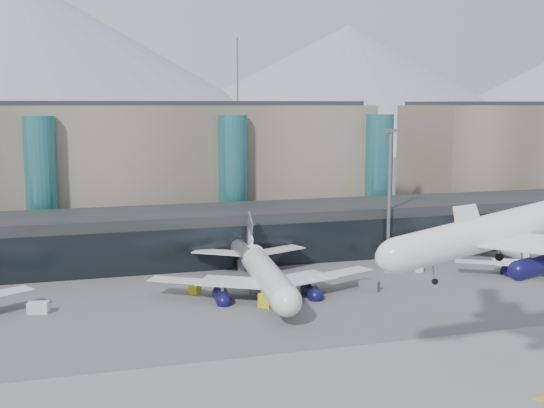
{
  "coord_description": "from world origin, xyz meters",
  "views": [
    {
      "loc": [
        -28.79,
        -71.24,
        30.33
      ],
      "look_at": [
        1.56,
        32.0,
        14.51
      ],
      "focal_mm": 45.0,
      "sensor_mm": 36.0,
      "label": 1
    }
  ],
  "objects_px": {
    "veh_a": "(38,308)",
    "lightmast_mid": "(389,187)",
    "hero_jet": "(525,216)",
    "veh_h": "(270,299)",
    "jet_parked_mid": "(263,263)",
    "jet_parked_right": "(533,250)",
    "veh_c": "(369,286)",
    "veh_b": "(195,289)",
    "veh_d": "(418,267)",
    "veh_g": "(393,267)"
  },
  "relations": [
    {
      "from": "jet_parked_right",
      "to": "veh_c",
      "type": "distance_m",
      "value": 34.73
    },
    {
      "from": "veh_h",
      "to": "jet_parked_mid",
      "type": "bearing_deg",
      "value": 42.51
    },
    {
      "from": "veh_c",
      "to": "veh_d",
      "type": "xyz_separation_m",
      "value": [
        14.22,
        9.87,
        -0.1
      ]
    },
    {
      "from": "veh_a",
      "to": "veh_c",
      "type": "xyz_separation_m",
      "value": [
        51.6,
        -2.57,
        0.04
      ]
    },
    {
      "from": "veh_a",
      "to": "veh_h",
      "type": "relative_size",
      "value": 0.77
    },
    {
      "from": "hero_jet",
      "to": "veh_h",
      "type": "bearing_deg",
      "value": 126.09
    },
    {
      "from": "jet_parked_right",
      "to": "veh_h",
      "type": "distance_m",
      "value": 52.84
    },
    {
      "from": "jet_parked_mid",
      "to": "veh_c",
      "type": "bearing_deg",
      "value": -99.09
    },
    {
      "from": "veh_b",
      "to": "jet_parked_mid",
      "type": "bearing_deg",
      "value": -73.25
    },
    {
      "from": "veh_a",
      "to": "veh_d",
      "type": "height_order",
      "value": "veh_a"
    },
    {
      "from": "veh_c",
      "to": "veh_g",
      "type": "bearing_deg",
      "value": 88.83
    },
    {
      "from": "lightmast_mid",
      "to": "veh_h",
      "type": "xyz_separation_m",
      "value": [
        -30.76,
        -23.02,
        -13.36
      ]
    },
    {
      "from": "veh_d",
      "to": "veh_h",
      "type": "bearing_deg",
      "value": 129.93
    },
    {
      "from": "veh_c",
      "to": "veh_d",
      "type": "relative_size",
      "value": 1.16
    },
    {
      "from": "veh_d",
      "to": "veh_h",
      "type": "xyz_separation_m",
      "value": [
        -32.11,
        -13.18,
        0.29
      ]
    },
    {
      "from": "veh_c",
      "to": "veh_b",
      "type": "bearing_deg",
      "value": -152.89
    },
    {
      "from": "veh_d",
      "to": "veh_h",
      "type": "distance_m",
      "value": 34.71
    },
    {
      "from": "veh_c",
      "to": "veh_d",
      "type": "height_order",
      "value": "veh_c"
    },
    {
      "from": "jet_parked_mid",
      "to": "jet_parked_right",
      "type": "xyz_separation_m",
      "value": [
        51.25,
        -0.25,
        -0.77
      ]
    },
    {
      "from": "veh_c",
      "to": "lightmast_mid",
      "type": "bearing_deg",
      "value": 97.61
    },
    {
      "from": "veh_d",
      "to": "veh_h",
      "type": "height_order",
      "value": "veh_h"
    },
    {
      "from": "veh_d",
      "to": "veh_g",
      "type": "bearing_deg",
      "value": 100.16
    },
    {
      "from": "veh_h",
      "to": "veh_b",
      "type": "bearing_deg",
      "value": 94.42
    },
    {
      "from": "hero_jet",
      "to": "veh_c",
      "type": "distance_m",
      "value": 39.14
    },
    {
      "from": "jet_parked_mid",
      "to": "veh_a",
      "type": "bearing_deg",
      "value": 97.97
    },
    {
      "from": "veh_g",
      "to": "veh_a",
      "type": "bearing_deg",
      "value": -135.49
    },
    {
      "from": "veh_h",
      "to": "lightmast_mid",
      "type": "bearing_deg",
      "value": -3.23
    },
    {
      "from": "hero_jet",
      "to": "veh_d",
      "type": "relative_size",
      "value": 13.03
    },
    {
      "from": "veh_g",
      "to": "jet_parked_mid",
      "type": "bearing_deg",
      "value": -129.61
    },
    {
      "from": "veh_a",
      "to": "veh_c",
      "type": "height_order",
      "value": "veh_c"
    },
    {
      "from": "veh_a",
      "to": "lightmast_mid",
      "type": "bearing_deg",
      "value": 27.73
    },
    {
      "from": "lightmast_mid",
      "to": "veh_a",
      "type": "height_order",
      "value": "lightmast_mid"
    },
    {
      "from": "veh_c",
      "to": "hero_jet",
      "type": "bearing_deg",
      "value": -44.83
    },
    {
      "from": "jet_parked_mid",
      "to": "veh_b",
      "type": "distance_m",
      "value": 11.84
    },
    {
      "from": "veh_d",
      "to": "jet_parked_right",
      "type": "bearing_deg",
      "value": -88.54
    },
    {
      "from": "hero_jet",
      "to": "veh_b",
      "type": "distance_m",
      "value": 54.57
    },
    {
      "from": "veh_g",
      "to": "lightmast_mid",
      "type": "bearing_deg",
      "value": 106.61
    },
    {
      "from": "veh_c",
      "to": "jet_parked_right",
      "type": "bearing_deg",
      "value": 47.45
    },
    {
      "from": "veh_c",
      "to": "veh_h",
      "type": "bearing_deg",
      "value": -128.76
    },
    {
      "from": "lightmast_mid",
      "to": "veh_a",
      "type": "distance_m",
      "value": 68.08
    },
    {
      "from": "jet_parked_mid",
      "to": "veh_g",
      "type": "height_order",
      "value": "jet_parked_mid"
    },
    {
      "from": "lightmast_mid",
      "to": "veh_h",
      "type": "bearing_deg",
      "value": -143.18
    },
    {
      "from": "veh_b",
      "to": "veh_d",
      "type": "relative_size",
      "value": 0.87
    },
    {
      "from": "veh_g",
      "to": "hero_jet",
      "type": "bearing_deg",
      "value": -61.25
    },
    {
      "from": "jet_parked_mid",
      "to": "veh_d",
      "type": "xyz_separation_m",
      "value": [
        31.12,
        5.58,
        -3.97
      ]
    },
    {
      "from": "jet_parked_right",
      "to": "lightmast_mid",
      "type": "bearing_deg",
      "value": 57.02
    },
    {
      "from": "lightmast_mid",
      "to": "veh_c",
      "type": "bearing_deg",
      "value": -123.14
    },
    {
      "from": "hero_jet",
      "to": "veh_b",
      "type": "height_order",
      "value": "hero_jet"
    },
    {
      "from": "lightmast_mid",
      "to": "veh_g",
      "type": "xyz_separation_m",
      "value": [
        -3.45,
        -9.22,
        -13.62
      ]
    },
    {
      "from": "jet_parked_right",
      "to": "veh_h",
      "type": "bearing_deg",
      "value": 101.14
    }
  ]
}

